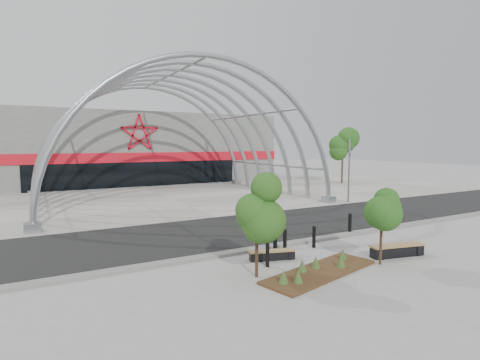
# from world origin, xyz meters

# --- Properties ---
(ground) EXTENTS (140.00, 140.00, 0.00)m
(ground) POSITION_xyz_m (0.00, 0.00, 0.00)
(ground) COLOR gray
(ground) RESTS_ON ground
(road) EXTENTS (140.00, 7.00, 0.02)m
(road) POSITION_xyz_m (0.00, 3.50, 0.01)
(road) COLOR black
(road) RESTS_ON ground
(forecourt) EXTENTS (60.00, 17.00, 0.04)m
(forecourt) POSITION_xyz_m (0.00, 15.50, 0.02)
(forecourt) COLOR #9F9A8F
(forecourt) RESTS_ON ground
(kerb) EXTENTS (60.00, 0.50, 0.12)m
(kerb) POSITION_xyz_m (0.00, -0.25, 0.06)
(kerb) COLOR slate
(kerb) RESTS_ON ground
(arena_building) EXTENTS (34.00, 15.24, 8.00)m
(arena_building) POSITION_xyz_m (0.00, 33.45, 3.99)
(arena_building) COLOR slate
(arena_building) RESTS_ON ground
(vault_canopy) EXTENTS (20.80, 15.80, 20.36)m
(vault_canopy) POSITION_xyz_m (0.00, 15.50, 0.02)
(vault_canopy) COLOR #989DA2
(vault_canopy) RESTS_ON ground
(planting_bed) EXTENTS (5.13, 2.62, 0.52)m
(planting_bed) POSITION_xyz_m (-1.08, -3.78, 0.12)
(planting_bed) COLOR #3F2C19
(planting_bed) RESTS_ON ground
(signal_pole) EXTENTS (0.14, 0.69, 4.89)m
(signal_pole) POSITION_xyz_m (11.39, 7.35, 2.55)
(signal_pole) COLOR slate
(signal_pole) RESTS_ON ground
(street_tree_0) EXTENTS (1.52, 1.52, 3.46)m
(street_tree_0) POSITION_xyz_m (-3.21, -3.03, 2.49)
(street_tree_0) COLOR black
(street_tree_0) RESTS_ON ground
(street_tree_1) EXTENTS (1.31, 1.31, 3.09)m
(street_tree_1) POSITION_xyz_m (1.62, -4.14, 2.22)
(street_tree_1) COLOR #2D2216
(street_tree_1) RESTS_ON ground
(bench_0) EXTENTS (1.89, 0.90, 0.39)m
(bench_0) POSITION_xyz_m (-1.68, -1.70, 0.19)
(bench_0) COLOR black
(bench_0) RESTS_ON ground
(bench_1) EXTENTS (2.41, 1.01, 0.49)m
(bench_1) POSITION_xyz_m (3.03, -3.78, 0.24)
(bench_1) COLOR black
(bench_1) RESTS_ON ground
(bollard_0) EXTENTS (0.15, 0.15, 0.91)m
(bollard_0) POSITION_xyz_m (-2.30, -2.32, 0.46)
(bollard_0) COLOR black
(bollard_0) RESTS_ON ground
(bollard_1) EXTENTS (0.16, 0.16, 0.99)m
(bollard_1) POSITION_xyz_m (-0.66, -1.13, 0.50)
(bollard_1) COLOR black
(bollard_1) RESTS_ON ground
(bollard_2) EXTENTS (0.17, 0.17, 1.05)m
(bollard_2) POSITION_xyz_m (-1.09, -1.03, 0.52)
(bollard_2) COLOR black
(bollard_2) RESTS_ON ground
(bollard_3) EXTENTS (0.15, 0.15, 0.95)m
(bollard_3) POSITION_xyz_m (0.91, -1.13, 0.48)
(bollard_3) COLOR black
(bollard_3) RESTS_ON ground
(bollard_4) EXTENTS (0.17, 0.17, 1.04)m
(bollard_4) POSITION_xyz_m (4.14, -0.05, 0.52)
(bollard_4) COLOR black
(bollard_4) RESTS_ON ground
(bg_tree_1) EXTENTS (2.70, 2.70, 5.91)m
(bg_tree_1) POSITION_xyz_m (21.00, 18.00, 4.25)
(bg_tree_1) COLOR black
(bg_tree_1) RESTS_ON ground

